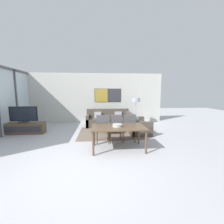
{
  "coord_description": "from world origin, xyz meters",
  "views": [
    {
      "loc": [
        0.37,
        -3.36,
        1.78
      ],
      "look_at": [
        0.88,
        2.62,
        0.95
      ],
      "focal_mm": 24.0,
      "sensor_mm": 36.0,
      "label": 1
    }
  ],
  "objects_px": {
    "sofa_main": "(108,120)",
    "dining_chair_left": "(103,127)",
    "dining_chair_right": "(129,127)",
    "coffee_table": "(110,126)",
    "fruit_bowl": "(117,125)",
    "tv_console": "(25,128)",
    "floor_lamp": "(136,101)",
    "sofa_side": "(136,126)",
    "dining_chair_centre": "(116,127)",
    "television": "(23,115)",
    "dining_table": "(118,129)"
  },
  "relations": [
    {
      "from": "sofa_main",
      "to": "dining_chair_left",
      "type": "xyz_separation_m",
      "value": [
        -0.34,
        -2.6,
        0.27
      ]
    },
    {
      "from": "dining_chair_right",
      "to": "dining_chair_left",
      "type": "bearing_deg",
      "value": -177.23
    },
    {
      "from": "coffee_table",
      "to": "fruit_bowl",
      "type": "distance_m",
      "value": 1.96
    },
    {
      "from": "tv_console",
      "to": "floor_lamp",
      "type": "distance_m",
      "value": 5.32
    },
    {
      "from": "sofa_side",
      "to": "dining_chair_left",
      "type": "distance_m",
      "value": 1.9
    },
    {
      "from": "coffee_table",
      "to": "dining_chair_centre",
      "type": "relative_size",
      "value": 0.84
    },
    {
      "from": "tv_console",
      "to": "dining_chair_centre",
      "type": "distance_m",
      "value": 4.01
    },
    {
      "from": "television",
      "to": "dining_chair_centre",
      "type": "xyz_separation_m",
      "value": [
        3.75,
        -1.4,
        -0.26
      ]
    },
    {
      "from": "television",
      "to": "dining_chair_left",
      "type": "relative_size",
      "value": 1.14
    },
    {
      "from": "sofa_main",
      "to": "dining_table",
      "type": "bearing_deg",
      "value": -87.87
    },
    {
      "from": "dining_chair_left",
      "to": "sofa_main",
      "type": "bearing_deg",
      "value": 82.53
    },
    {
      "from": "television",
      "to": "sofa_side",
      "type": "xyz_separation_m",
      "value": [
        4.76,
        -0.29,
        -0.53
      ]
    },
    {
      "from": "sofa_side",
      "to": "coffee_table",
      "type": "height_order",
      "value": "sofa_side"
    },
    {
      "from": "dining_chair_right",
      "to": "fruit_bowl",
      "type": "height_order",
      "value": "dining_chair_right"
    },
    {
      "from": "sofa_side",
      "to": "dining_chair_right",
      "type": "height_order",
      "value": "dining_chair_right"
    },
    {
      "from": "television",
      "to": "fruit_bowl",
      "type": "bearing_deg",
      "value": -29.65
    },
    {
      "from": "sofa_side",
      "to": "dining_table",
      "type": "bearing_deg",
      "value": 150.37
    },
    {
      "from": "sofa_main",
      "to": "coffee_table",
      "type": "distance_m",
      "value": 1.38
    },
    {
      "from": "tv_console",
      "to": "dining_chair_left",
      "type": "relative_size",
      "value": 1.65
    },
    {
      "from": "sofa_main",
      "to": "dining_chair_right",
      "type": "relative_size",
      "value": 2.24
    },
    {
      "from": "tv_console",
      "to": "dining_chair_right",
      "type": "bearing_deg",
      "value": -18.41
    },
    {
      "from": "sofa_main",
      "to": "floor_lamp",
      "type": "relative_size",
      "value": 1.54
    },
    {
      "from": "sofa_main",
      "to": "floor_lamp",
      "type": "height_order",
      "value": "floor_lamp"
    },
    {
      "from": "dining_chair_centre",
      "to": "fruit_bowl",
      "type": "relative_size",
      "value": 3.34
    },
    {
      "from": "dining_table",
      "to": "floor_lamp",
      "type": "height_order",
      "value": "floor_lamp"
    },
    {
      "from": "dining_chair_centre",
      "to": "dining_chair_right",
      "type": "distance_m",
      "value": 0.46
    },
    {
      "from": "fruit_bowl",
      "to": "coffee_table",
      "type": "bearing_deg",
      "value": 92.6
    },
    {
      "from": "coffee_table",
      "to": "television",
      "type": "bearing_deg",
      "value": 176.55
    },
    {
      "from": "television",
      "to": "sofa_main",
      "type": "distance_m",
      "value": 3.84
    },
    {
      "from": "coffee_table",
      "to": "dining_chair_centre",
      "type": "distance_m",
      "value": 1.22
    },
    {
      "from": "tv_console",
      "to": "floor_lamp",
      "type": "xyz_separation_m",
      "value": [
        5.08,
        1.18,
        1.03
      ]
    },
    {
      "from": "television",
      "to": "tv_console",
      "type": "bearing_deg",
      "value": -90.0
    },
    {
      "from": "sofa_main",
      "to": "sofa_side",
      "type": "relative_size",
      "value": 1.64
    },
    {
      "from": "dining_chair_centre",
      "to": "tv_console",
      "type": "bearing_deg",
      "value": 159.48
    },
    {
      "from": "sofa_main",
      "to": "dining_chair_left",
      "type": "distance_m",
      "value": 2.64
    },
    {
      "from": "sofa_side",
      "to": "dining_chair_left",
      "type": "height_order",
      "value": "dining_chair_left"
    },
    {
      "from": "sofa_side",
      "to": "fruit_bowl",
      "type": "bearing_deg",
      "value": 150.04
    },
    {
      "from": "tv_console",
      "to": "dining_chair_left",
      "type": "bearing_deg",
      "value": -23.75
    },
    {
      "from": "coffee_table",
      "to": "dining_table",
      "type": "distance_m",
      "value": 1.9
    },
    {
      "from": "sofa_main",
      "to": "floor_lamp",
      "type": "xyz_separation_m",
      "value": [
        1.46,
        0.02,
        0.98
      ]
    },
    {
      "from": "tv_console",
      "to": "coffee_table",
      "type": "xyz_separation_m",
      "value": [
        3.63,
        -0.22,
        0.05
      ]
    },
    {
      "from": "dining_chair_left",
      "to": "floor_lamp",
      "type": "bearing_deg",
      "value": 55.61
    },
    {
      "from": "sofa_side",
      "to": "fruit_bowl",
      "type": "distance_m",
      "value": 2.16
    },
    {
      "from": "dining_chair_right",
      "to": "floor_lamp",
      "type": "height_order",
      "value": "floor_lamp"
    },
    {
      "from": "television",
      "to": "coffee_table",
      "type": "bearing_deg",
      "value": -3.45
    },
    {
      "from": "sofa_side",
      "to": "dining_chair_right",
      "type": "xyz_separation_m",
      "value": [
        -0.56,
        -1.11,
        0.27
      ]
    },
    {
      "from": "television",
      "to": "dining_table",
      "type": "relative_size",
      "value": 0.7
    },
    {
      "from": "fruit_bowl",
      "to": "tv_console",
      "type": "bearing_deg",
      "value": 150.36
    },
    {
      "from": "dining_chair_left",
      "to": "dining_chair_centre",
      "type": "xyz_separation_m",
      "value": [
        0.46,
        0.04,
        0.0
      ]
    },
    {
      "from": "tv_console",
      "to": "television",
      "type": "height_order",
      "value": "television"
    }
  ]
}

